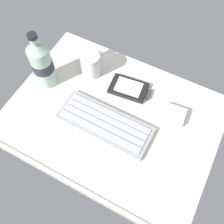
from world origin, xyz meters
TOP-DOWN VIEW (x-y plane):
  - ground_plane at (0.00, -0.23)cm, footprint 64.00×48.00cm
  - keyboard at (-0.69, -3.29)cm, footprint 29.12×11.33cm
  - handheld_device at (0.66, 11.52)cm, footprint 13.36×8.91cm
  - juice_cup at (-14.14, 11.76)cm, footprint 6.40×6.40cm
  - water_bottle at (-25.25, 2.06)cm, footprint 6.73×6.73cm
  - charger_block at (16.48, 8.79)cm, footprint 7.47×6.20cm

SIDE VIEW (x-z plane):
  - ground_plane at x=0.00cm, z-range -2.39..0.41cm
  - handheld_device at x=0.66cm, z-range -0.02..1.48cm
  - keyboard at x=-0.69cm, z-range -0.04..1.66cm
  - charger_block at x=16.48cm, z-range 0.00..2.40cm
  - juice_cup at x=-14.14cm, z-range -0.34..8.16cm
  - water_bottle at x=-25.25cm, z-range -1.39..19.41cm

